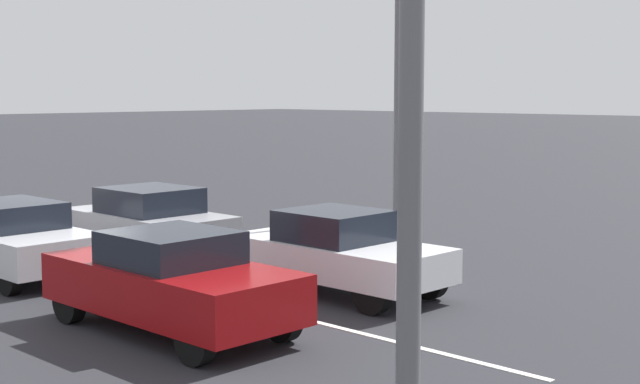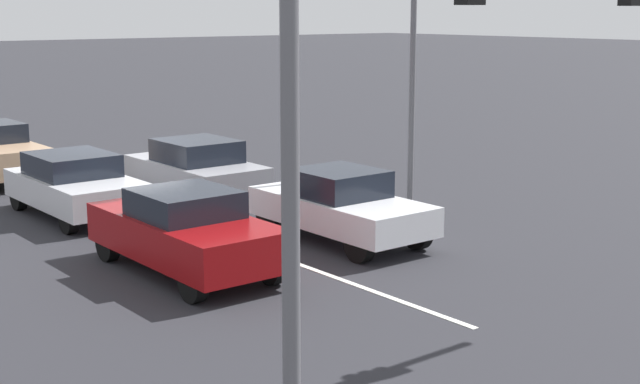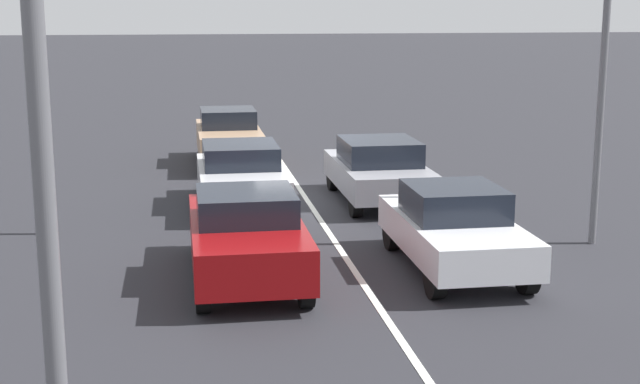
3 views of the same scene
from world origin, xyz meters
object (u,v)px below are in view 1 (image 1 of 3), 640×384
car_gray_leftlane_second (148,220)px  car_silver_midlane_second (11,238)px  street_lamp_left_shoulder (392,35)px  car_white_leftlane_front (337,251)px  car_maroon_midlane_front (171,281)px

car_gray_leftlane_second → car_silver_midlane_second: (3.22, 0.04, -0.02)m
street_lamp_left_shoulder → car_white_leftlane_front: bearing=22.5°
car_maroon_midlane_front → car_silver_midlane_second: car_maroon_midlane_front is taller
car_white_leftlane_front → car_silver_midlane_second: 6.44m
car_silver_midlane_second → street_lamp_left_shoulder: street_lamp_left_shoulder is taller
car_gray_leftlane_second → car_silver_midlane_second: size_ratio=1.02×
car_white_leftlane_front → street_lamp_left_shoulder: street_lamp_left_shoulder is taller
car_maroon_midlane_front → car_gray_leftlane_second: bearing=-122.3°
car_maroon_midlane_front → car_white_leftlane_front: car_maroon_midlane_front is taller
car_gray_leftlane_second → car_white_leftlane_front: bearing=91.0°
car_white_leftlane_front → car_gray_leftlane_second: (0.09, -5.56, 0.01)m
car_silver_midlane_second → car_gray_leftlane_second: bearing=-179.3°
car_maroon_midlane_front → car_white_leftlane_front: 3.61m
car_white_leftlane_front → car_gray_leftlane_second: bearing=-89.0°
car_gray_leftlane_second → street_lamp_left_shoulder: (-3.07, 4.33, 3.96)m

